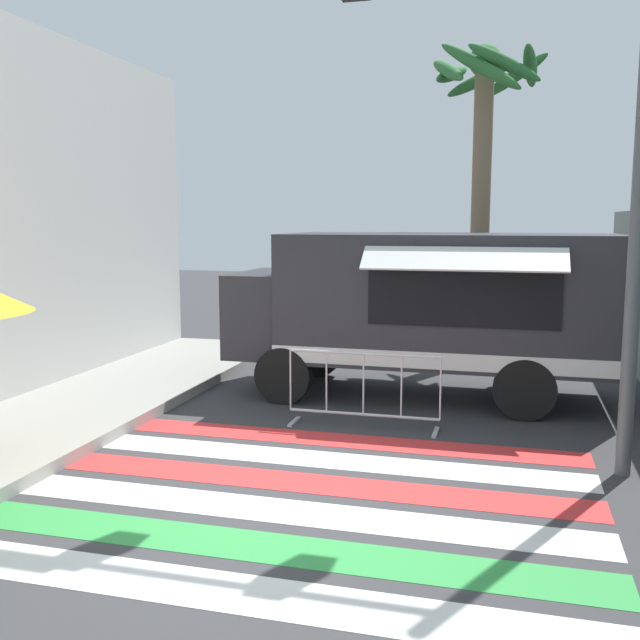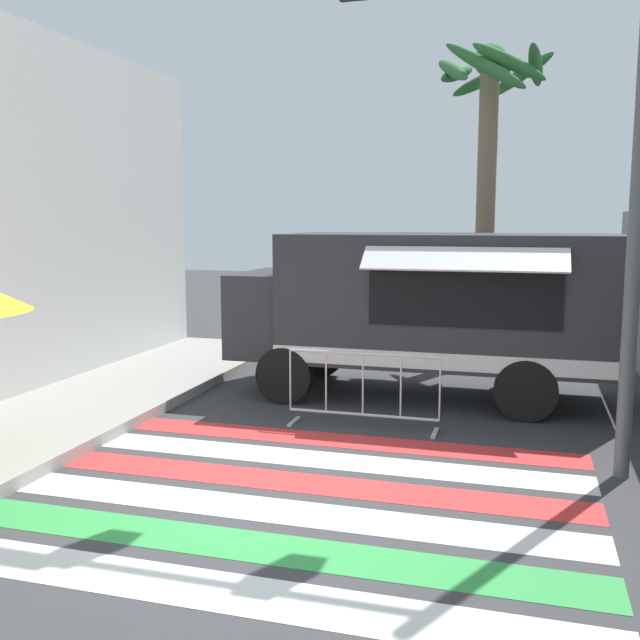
{
  "view_description": "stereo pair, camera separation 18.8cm",
  "coord_description": "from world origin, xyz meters",
  "px_view_note": "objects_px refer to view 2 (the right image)",
  "views": [
    {
      "loc": [
        2.2,
        -6.28,
        2.74
      ],
      "look_at": [
        -0.28,
        2.99,
        1.4
      ],
      "focal_mm": 40.0,
      "sensor_mm": 36.0,
      "label": 1
    },
    {
      "loc": [
        2.38,
        -6.23,
        2.74
      ],
      "look_at": [
        -0.28,
        2.99,
        1.4
      ],
      "focal_mm": 40.0,
      "sensor_mm": 36.0,
      "label": 2
    }
  ],
  "objects_px": {
    "barricade_front": "(363,391)",
    "palm_tree": "(489,139)",
    "food_truck": "(420,302)",
    "traffic_signal_pole": "(522,32)"
  },
  "relations": [
    {
      "from": "food_truck",
      "to": "palm_tree",
      "type": "distance_m",
      "value": 4.25
    },
    {
      "from": "barricade_front",
      "to": "palm_tree",
      "type": "bearing_deg",
      "value": 76.15
    },
    {
      "from": "food_truck",
      "to": "palm_tree",
      "type": "relative_size",
      "value": 0.97
    },
    {
      "from": "traffic_signal_pole",
      "to": "barricade_front",
      "type": "xyz_separation_m",
      "value": [
        -1.88,
        1.01,
        -4.16
      ]
    },
    {
      "from": "traffic_signal_pole",
      "to": "barricade_front",
      "type": "distance_m",
      "value": 4.67
    },
    {
      "from": "barricade_front",
      "to": "food_truck",
      "type": "bearing_deg",
      "value": 76.9
    },
    {
      "from": "traffic_signal_pole",
      "to": "barricade_front",
      "type": "height_order",
      "value": "traffic_signal_pole"
    },
    {
      "from": "traffic_signal_pole",
      "to": "barricade_front",
      "type": "relative_size",
      "value": 3.24
    },
    {
      "from": "traffic_signal_pole",
      "to": "palm_tree",
      "type": "distance_m",
      "value": 6.15
    },
    {
      "from": "barricade_front",
      "to": "palm_tree",
      "type": "distance_m",
      "value": 6.44
    }
  ]
}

